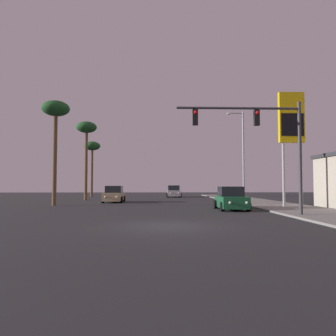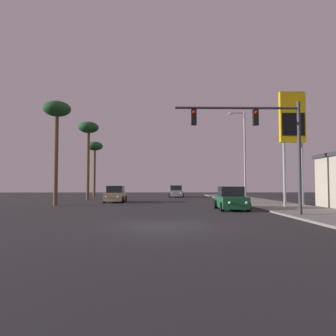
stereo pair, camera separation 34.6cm
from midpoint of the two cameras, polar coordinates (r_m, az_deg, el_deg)
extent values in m
plane|color=#28282B|center=(14.69, -0.02, -10.04)|extent=(120.00, 120.00, 0.00)
cube|color=gray|center=(26.50, 20.68, -6.52)|extent=(5.00, 60.00, 0.12)
cube|color=tan|center=(34.04, -8.86, -4.94)|extent=(1.84, 4.22, 0.80)
cube|color=black|center=(34.17, -8.82, -3.67)|extent=(1.62, 2.01, 0.70)
cylinder|color=black|center=(32.90, -10.73, -5.45)|extent=(0.24, 0.64, 0.64)
cylinder|color=black|center=(32.65, -7.60, -5.49)|extent=(0.24, 0.64, 0.64)
cylinder|color=black|center=(35.47, -10.03, -5.26)|extent=(0.24, 0.64, 0.64)
cylinder|color=black|center=(35.24, -7.12, -5.30)|extent=(0.24, 0.64, 0.64)
sphere|color=#F2EACC|center=(32.03, -10.37, -4.97)|extent=(0.18, 0.18, 0.18)
sphere|color=#F2EACC|center=(31.87, -8.38, -5.00)|extent=(0.18, 0.18, 0.18)
cube|color=#195933|center=(24.13, 11.36, -5.79)|extent=(1.95, 4.26, 0.80)
cube|color=black|center=(24.25, 11.27, -4.00)|extent=(1.67, 2.06, 0.70)
cylinder|color=black|center=(22.69, 9.85, -6.65)|extent=(0.24, 0.64, 0.64)
cylinder|color=black|center=(23.10, 14.26, -6.53)|extent=(0.24, 0.64, 0.64)
cylinder|color=black|center=(25.25, 8.72, -6.27)|extent=(0.24, 0.64, 0.64)
cylinder|color=black|center=(25.61, 12.71, -6.18)|extent=(0.24, 0.64, 0.64)
sphere|color=#F2EACC|center=(21.94, 11.13, -5.96)|extent=(0.18, 0.18, 0.18)
sphere|color=#F2EACC|center=(22.20, 13.96, -5.89)|extent=(0.18, 0.18, 0.18)
cube|color=#B7B7BC|center=(47.07, 1.61, -4.39)|extent=(1.88, 4.23, 0.80)
cube|color=black|center=(47.20, 1.60, -3.47)|extent=(1.64, 2.03, 0.70)
cylinder|color=black|center=(45.74, 0.56, -4.76)|extent=(0.24, 0.64, 0.64)
cylinder|color=black|center=(45.83, 2.82, -4.75)|extent=(0.24, 0.64, 0.64)
cylinder|color=black|center=(48.34, 0.47, -4.65)|extent=(0.24, 0.64, 0.64)
cylinder|color=black|center=(48.42, 2.61, -4.65)|extent=(0.24, 0.64, 0.64)
sphere|color=#F2EACC|center=(44.92, 1.03, -4.40)|extent=(0.18, 0.18, 0.18)
sphere|color=#F2EACC|center=(44.98, 2.46, -4.39)|extent=(0.18, 0.18, 0.18)
cylinder|color=#38383D|center=(20.24, 22.37, 1.70)|extent=(0.20, 0.20, 6.50)
cylinder|color=#38383D|center=(19.54, 12.44, 10.17)|extent=(7.11, 0.14, 0.14)
cube|color=black|center=(19.70, 15.51, 8.47)|extent=(0.30, 0.24, 0.90)
sphere|color=red|center=(19.62, 15.62, 9.32)|extent=(0.20, 0.20, 0.20)
cube|color=black|center=(19.00, 5.05, 8.79)|extent=(0.30, 0.24, 0.90)
sphere|color=red|center=(18.92, 5.09, 9.68)|extent=(0.20, 0.20, 0.20)
cylinder|color=#99999E|center=(33.45, 13.52, 2.00)|extent=(0.18, 0.18, 9.00)
cylinder|color=#99999E|center=(33.92, 12.28, 9.35)|extent=(1.40, 0.10, 0.10)
ellipsoid|color=silver|center=(33.75, 11.11, 9.31)|extent=(0.50, 0.24, 0.20)
cylinder|color=#99999E|center=(27.13, 19.96, -1.03)|extent=(0.20, 0.20, 5.00)
cylinder|color=#99999E|center=(27.66, 22.67, -1.01)|extent=(0.20, 0.20, 5.00)
cube|color=yellow|center=(27.88, 21.16, 8.26)|extent=(2.00, 0.40, 4.00)
cube|color=black|center=(27.58, 21.35, 7.12)|extent=(1.80, 0.03, 1.80)
cylinder|color=brown|center=(39.55, -13.52, 0.42)|extent=(0.36, 0.36, 8.09)
ellipsoid|color=#1E5123|center=(40.06, -13.44, 6.89)|extent=(2.40, 2.40, 1.32)
cylinder|color=brown|center=(49.57, -12.50, -0.84)|extent=(0.36, 0.36, 7.04)
ellipsoid|color=#1E5123|center=(49.87, -12.45, 3.75)|extent=(2.40, 2.40, 1.32)
cylinder|color=brown|center=(30.04, -18.61, 1.40)|extent=(0.36, 0.36, 7.98)
ellipsoid|color=#1E5123|center=(30.68, -18.47, 9.76)|extent=(2.40, 2.40, 1.32)
camera|label=1|loc=(0.17, -89.59, -0.02)|focal=35.00mm
camera|label=2|loc=(0.17, 90.41, 0.02)|focal=35.00mm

